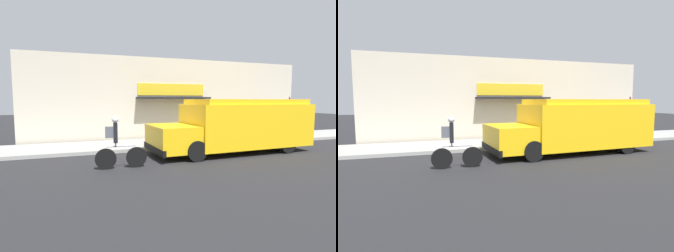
# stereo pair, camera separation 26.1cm
# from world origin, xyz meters

# --- Properties ---
(ground_plane) EXTENTS (70.00, 70.00, 0.00)m
(ground_plane) POSITION_xyz_m (0.00, 0.00, 0.00)
(ground_plane) COLOR #232326
(sidewalk) EXTENTS (28.00, 2.81, 0.15)m
(sidewalk) POSITION_xyz_m (0.00, 1.40, 0.07)
(sidewalk) COLOR #999993
(sidewalk) RESTS_ON ground_plane
(storefront) EXTENTS (16.35, 1.02, 4.54)m
(storefront) POSITION_xyz_m (-0.01, 3.07, 2.28)
(storefront) COLOR beige
(storefront) RESTS_ON ground_plane
(school_bus) EXTENTS (7.02, 2.94, 2.26)m
(school_bus) POSITION_xyz_m (1.12, -1.31, 1.17)
(school_bus) COLOR yellow
(school_bus) RESTS_ON ground_plane
(cyclist) EXTENTS (1.67, 0.22, 1.71)m
(cyclist) POSITION_xyz_m (-4.19, -2.51, 0.83)
(cyclist) COLOR black
(cyclist) RESTS_ON ground_plane
(stop_sign_post) EXTENTS (0.45, 0.45, 2.27)m
(stop_sign_post) POSITION_xyz_m (5.76, 0.60, 1.67)
(stop_sign_post) COLOR slate
(stop_sign_post) RESTS_ON sidewalk
(trash_bin) EXTENTS (0.47, 0.47, 0.82)m
(trash_bin) POSITION_xyz_m (-0.61, 1.43, 0.56)
(trash_bin) COLOR #38383D
(trash_bin) RESTS_ON sidewalk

